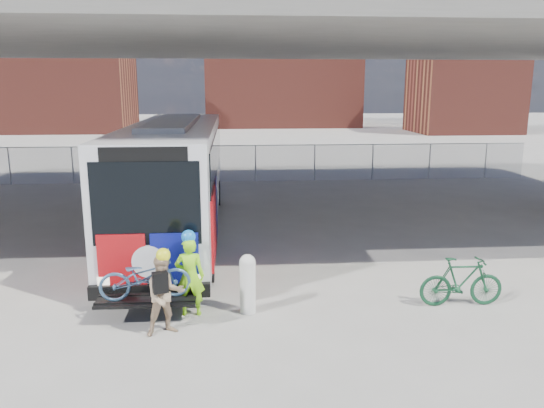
{
  "coord_description": "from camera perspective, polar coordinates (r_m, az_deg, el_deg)",
  "views": [
    {
      "loc": [
        -0.24,
        -14.47,
        4.69
      ],
      "look_at": [
        0.85,
        -0.59,
        1.6
      ],
      "focal_mm": 35.0,
      "sensor_mm": 36.0,
      "label": 1
    }
  ],
  "objects": [
    {
      "name": "overpass",
      "position": [
        18.56,
        -3.9,
        18.22
      ],
      "size": [
        40.0,
        16.0,
        7.95
      ],
      "color": "#605E59",
      "rests_on": "ground"
    },
    {
      "name": "bus",
      "position": [
        17.11,
        -10.34,
        3.62
      ],
      "size": [
        2.67,
        13.0,
        3.69
      ],
      "color": "silver",
      "rests_on": "ground"
    },
    {
      "name": "cyclist_hivis",
      "position": [
        11.2,
        -8.84,
        -7.49
      ],
      "size": [
        0.62,
        0.41,
        1.84
      ],
      "rotation": [
        0.0,
        0.0,
        3.12
      ],
      "color": "#96FB1A",
      "rests_on": "ground"
    },
    {
      "name": "brick_buildings",
      "position": [
        62.72,
        -3.2,
        13.16
      ],
      "size": [
        54.0,
        22.0,
        12.0
      ],
      "color": "maroon",
      "rests_on": "ground"
    },
    {
      "name": "smokestack",
      "position": [
        71.34,
        7.48,
        18.69
      ],
      "size": [
        2.2,
        2.2,
        25.0
      ],
      "primitive_type": "cylinder",
      "color": "maroon",
      "rests_on": "ground"
    },
    {
      "name": "cyclist_tan",
      "position": [
        10.47,
        -11.45,
        -9.47
      ],
      "size": [
        0.92,
        0.82,
        1.73
      ],
      "rotation": [
        0.0,
        0.0,
        0.35
      ],
      "color": "tan",
      "rests_on": "ground"
    },
    {
      "name": "chainlink_fence",
      "position": [
        26.67,
        -3.94,
        5.45
      ],
      "size": [
        30.0,
        0.06,
        30.0
      ],
      "color": "gray",
      "rests_on": "ground"
    },
    {
      "name": "bike_parked",
      "position": [
        12.32,
        19.71,
        -7.87
      ],
      "size": [
        1.85,
        0.55,
        1.1
      ],
      "primitive_type": "imported",
      "rotation": [
        0.0,
        0.0,
        1.55
      ],
      "color": "#164529",
      "rests_on": "ground"
    },
    {
      "name": "ground",
      "position": [
        15.21,
        -3.37,
        -5.47
      ],
      "size": [
        160.0,
        160.0,
        0.0
      ],
      "primitive_type": "plane",
      "color": "#9E9991",
      "rests_on": "ground"
    },
    {
      "name": "bollard",
      "position": [
        11.24,
        -2.64,
        -8.35
      ],
      "size": [
        0.34,
        0.34,
        1.29
      ],
      "color": "silver",
      "rests_on": "ground"
    }
  ]
}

